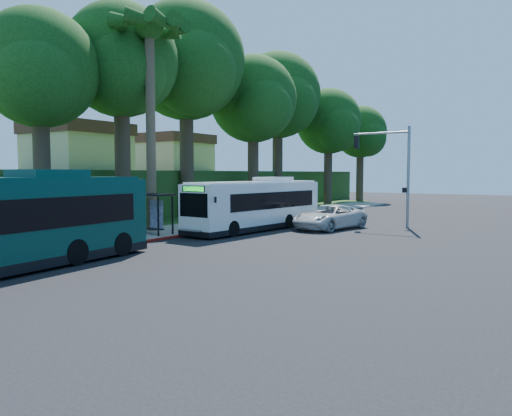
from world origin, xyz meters
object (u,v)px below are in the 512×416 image
Objects in this scene: bus_shelter at (147,206)px; teal_bus at (5,222)px; white_bus at (257,204)px; pickup at (330,217)px.

bus_shelter is 0.24× the size of teal_bus.
teal_bus reaches higher than white_bus.
bus_shelter is at bearing -120.27° from pickup.
bus_shelter is at bearing 103.87° from teal_bus.
bus_shelter reaches higher than pickup.
teal_bus is (-0.23, -17.21, 0.20)m from white_bus.
teal_bus is at bearing -90.99° from pickup.
white_bus is at bearing 84.23° from teal_bus.
teal_bus reaches higher than bus_shelter.
teal_bus reaches higher than pickup.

